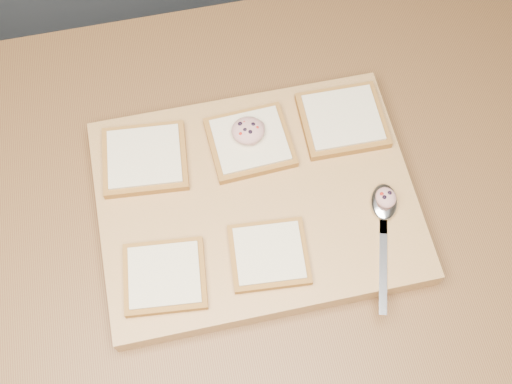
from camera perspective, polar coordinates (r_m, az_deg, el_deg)
ground at (r=1.88m, az=0.40°, el=-11.90°), size 4.00×4.00×0.00m
island_counter at (r=1.44m, az=0.51°, el=-7.82°), size 2.00×0.80×0.90m
cutting_board at (r=1.00m, az=-0.00°, el=-0.83°), size 0.48×0.37×0.04m
bread_far_left at (r=1.01m, az=-9.85°, el=2.96°), size 0.14×0.13×0.02m
bread_far_center at (r=1.01m, az=-0.53°, el=4.47°), size 0.13×0.12×0.02m
bread_far_right at (r=1.04m, az=7.70°, el=6.38°), size 0.13×0.12×0.02m
bread_near_left at (r=0.93m, az=-8.12°, el=-7.41°), size 0.13×0.12×0.02m
bread_near_center at (r=0.94m, az=1.17°, el=-5.57°), size 0.12×0.11×0.02m
tuna_salad_dollop at (r=1.00m, az=-0.72°, el=5.49°), size 0.05×0.05×0.02m
spoon at (r=0.98m, az=11.30°, el=-1.66°), size 0.08×0.20×0.01m
spoon_salad at (r=0.97m, az=11.47°, el=-0.47°), size 0.03×0.03×0.02m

